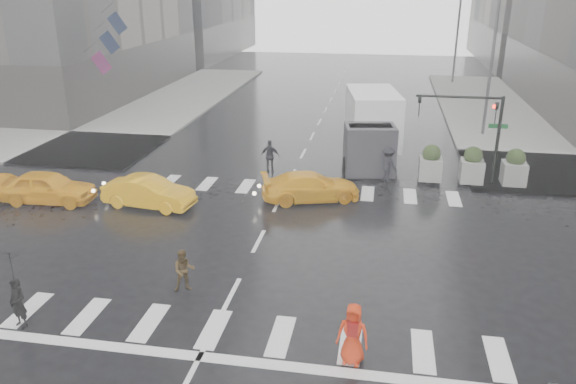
% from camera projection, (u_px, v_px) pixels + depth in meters
% --- Properties ---
extents(ground, '(120.00, 120.00, 0.00)m').
position_uv_depth(ground, '(259.00, 241.00, 21.97)').
color(ground, black).
rests_on(ground, ground).
extents(sidewalk_nw, '(35.00, 35.00, 0.15)m').
position_uv_depth(sidewalk_nw, '(52.00, 118.00, 41.18)').
color(sidewalk_nw, gray).
rests_on(sidewalk_nw, ground).
extents(road_markings, '(18.00, 48.00, 0.01)m').
position_uv_depth(road_markings, '(259.00, 241.00, 21.97)').
color(road_markings, silver).
rests_on(road_markings, ground).
extents(traffic_signal_pole, '(4.45, 0.42, 4.50)m').
position_uv_depth(traffic_signal_pole, '(478.00, 122.00, 26.76)').
color(traffic_signal_pole, black).
rests_on(traffic_signal_pole, ground).
extents(street_lamp_near, '(2.15, 0.22, 9.00)m').
position_uv_depth(street_lamp_near, '(490.00, 59.00, 35.06)').
color(street_lamp_near, '#59595B').
rests_on(street_lamp_near, ground).
extents(street_lamp_far, '(2.15, 0.22, 9.00)m').
position_uv_depth(street_lamp_far, '(456.00, 32.00, 53.48)').
color(street_lamp_far, '#59595B').
rests_on(street_lamp_far, ground).
extents(planter_west, '(1.10, 1.10, 1.80)m').
position_uv_depth(planter_west, '(431.00, 163.00, 28.06)').
color(planter_west, gray).
rests_on(planter_west, ground).
extents(planter_mid, '(1.10, 1.10, 1.80)m').
position_uv_depth(planter_mid, '(472.00, 166.00, 27.74)').
color(planter_mid, gray).
rests_on(planter_mid, ground).
extents(planter_east, '(1.10, 1.10, 1.80)m').
position_uv_depth(planter_east, '(514.00, 168.00, 27.42)').
color(planter_east, gray).
rests_on(planter_east, ground).
extents(flag_cluster, '(2.87, 3.06, 4.69)m').
position_uv_depth(flag_cluster, '(105.00, 40.00, 39.42)').
color(flag_cluster, '#59595B').
rests_on(flag_cluster, ground).
extents(pedestrian_black, '(1.17, 1.18, 2.43)m').
position_uv_depth(pedestrian_black, '(13.00, 277.00, 16.02)').
color(pedestrian_black, black).
rests_on(pedestrian_black, ground).
extents(pedestrian_brown, '(0.87, 0.79, 1.46)m').
position_uv_depth(pedestrian_brown, '(184.00, 270.00, 18.26)').
color(pedestrian_brown, '#433218').
rests_on(pedestrian_brown, ground).
extents(pedestrian_orange, '(0.93, 0.67, 1.75)m').
position_uv_depth(pedestrian_orange, '(353.00, 334.00, 14.74)').
color(pedestrian_orange, red).
rests_on(pedestrian_orange, ground).
extents(pedestrian_far_a, '(1.03, 0.65, 1.74)m').
position_uv_depth(pedestrian_far_a, '(270.00, 156.00, 29.59)').
color(pedestrian_far_a, black).
rests_on(pedestrian_far_a, ground).
extents(pedestrian_far_b, '(1.29, 1.25, 1.79)m').
position_uv_depth(pedestrian_far_b, '(388.00, 164.00, 28.22)').
color(pedestrian_far_b, black).
rests_on(pedestrian_far_b, ground).
extents(taxi_front, '(4.38, 1.97, 1.46)m').
position_uv_depth(taxi_front, '(48.00, 187.00, 25.57)').
color(taxi_front, '#FBAB0D').
rests_on(taxi_front, ground).
extents(taxi_mid, '(4.28, 1.96, 1.36)m').
position_uv_depth(taxi_mid, '(149.00, 192.00, 25.09)').
color(taxi_mid, '#FBAB0D').
rests_on(taxi_mid, ground).
extents(taxi_rear, '(4.37, 3.04, 1.31)m').
position_uv_depth(taxi_rear, '(311.00, 186.00, 25.88)').
color(taxi_rear, '#FBAB0D').
rests_on(taxi_rear, ground).
extents(box_truck, '(2.64, 7.03, 3.74)m').
position_uv_depth(box_truck, '(372.00, 126.00, 31.12)').
color(box_truck, white).
rests_on(box_truck, ground).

